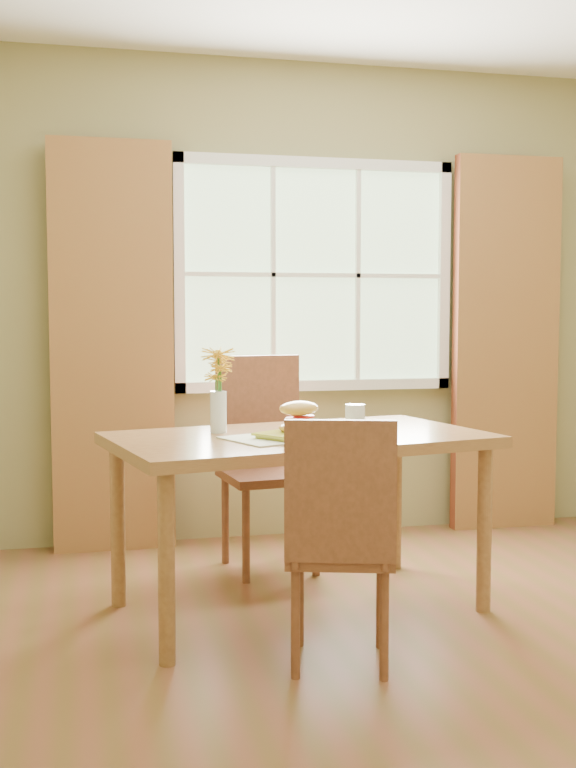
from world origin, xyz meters
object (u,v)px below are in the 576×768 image
(water_glass, at_px, (355,420))
(flower_vase, at_px, (218,379))
(dining_table, at_px, (299,452))
(chair_near, at_px, (340,533))
(croissant_sandwich, at_px, (299,417))
(chair_far, at_px, (264,451))

(water_glass, xyz_separation_m, flower_vase, (-0.56, 0.18, 0.17))
(dining_table, relative_size, chair_near, 1.86)
(croissant_sandwich, distance_m, flower_vase, 0.41)
(croissant_sandwich, relative_size, water_glass, 1.65)
(dining_table, height_order, flower_vase, flower_vase)
(chair_far, bearing_deg, chair_near, -97.16)
(dining_table, distance_m, water_glass, 0.28)
(chair_near, bearing_deg, flower_vase, 126.79)
(chair_near, distance_m, croissant_sandwich, 0.70)
(chair_near, relative_size, croissant_sandwich, 4.37)
(dining_table, height_order, chair_far, chair_far)
(croissant_sandwich, distance_m, water_glass, 0.27)
(chair_far, height_order, flower_vase, flower_vase)
(chair_far, relative_size, croissant_sandwich, 5.05)
(dining_table, distance_m, chair_near, 0.72)
(flower_vase, bearing_deg, chair_near, -69.80)
(chair_near, xyz_separation_m, flower_vase, (-0.31, 0.83, 0.49))
(flower_vase, bearing_deg, chair_far, 61.04)
(chair_near, distance_m, chair_far, 1.41)
(dining_table, xyz_separation_m, flower_vase, (-0.33, 0.14, 0.31))
(chair_near, distance_m, flower_vase, 1.02)
(dining_table, bearing_deg, croissant_sandwich, -117.23)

